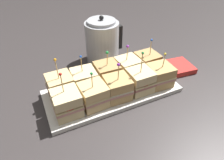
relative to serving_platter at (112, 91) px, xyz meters
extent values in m
plane|color=#383333|center=(0.00, 0.00, -0.01)|extent=(6.00, 6.00, 0.00)
cube|color=white|center=(0.00, 0.00, 0.00)|extent=(0.51, 0.22, 0.01)
cube|color=white|center=(0.00, 0.00, 0.01)|extent=(0.51, 0.22, 0.01)
cube|color=beige|center=(-0.18, -0.05, 0.03)|extent=(0.09, 0.09, 0.03)
cube|color=tan|center=(-0.18, -0.05, 0.05)|extent=(0.09, 0.09, 0.01)
cube|color=beige|center=(-0.18, -0.05, 0.05)|extent=(0.09, 0.09, 0.01)
cylinder|color=red|center=(-0.18, -0.06, 0.06)|extent=(0.06, 0.06, 0.00)
cube|color=beige|center=(-0.18, -0.05, 0.08)|extent=(0.09, 0.09, 0.03)
cylinder|color=tan|center=(-0.19, -0.04, 0.13)|extent=(0.00, 0.00, 0.08)
sphere|color=red|center=(-0.19, -0.04, 0.16)|extent=(0.01, 0.01, 0.01)
cube|color=#DBB77A|center=(-0.09, -0.05, 0.03)|extent=(0.09, 0.09, 0.03)
cube|color=tan|center=(-0.09, -0.05, 0.05)|extent=(0.10, 0.10, 0.01)
cube|color=beige|center=(-0.09, -0.05, 0.05)|extent=(0.09, 0.09, 0.01)
cube|color=#E8C281|center=(-0.09, -0.05, 0.07)|extent=(0.09, 0.09, 0.03)
cylinder|color=tan|center=(-0.10, -0.05, 0.12)|extent=(0.00, 0.00, 0.07)
sphere|color=green|center=(-0.10, -0.05, 0.15)|extent=(0.01, 0.01, 0.01)
cube|color=tan|center=(0.00, -0.05, 0.03)|extent=(0.09, 0.09, 0.03)
cube|color=tan|center=(0.00, -0.05, 0.05)|extent=(0.09, 0.09, 0.01)
cube|color=beige|center=(0.00, -0.05, 0.05)|extent=(0.09, 0.09, 0.01)
cube|color=tan|center=(0.00, -0.05, 0.07)|extent=(0.09, 0.09, 0.03)
cylinder|color=tan|center=(0.00, -0.05, 0.12)|extent=(0.00, 0.01, 0.07)
sphere|color=purple|center=(0.00, -0.05, 0.15)|extent=(0.01, 0.01, 0.01)
cube|color=beige|center=(0.09, -0.05, 0.03)|extent=(0.09, 0.09, 0.03)
cube|color=#B26B60|center=(0.09, -0.05, 0.05)|extent=(0.09, 0.09, 0.01)
cube|color=beige|center=(0.09, -0.05, 0.05)|extent=(0.09, 0.09, 0.01)
cylinder|color=red|center=(0.09, -0.06, 0.06)|extent=(0.05, 0.05, 0.00)
cube|color=beige|center=(0.09, -0.05, 0.08)|extent=(0.09, 0.09, 0.03)
cylinder|color=tan|center=(0.09, -0.05, 0.13)|extent=(0.00, 0.00, 0.09)
sphere|color=green|center=(0.09, -0.05, 0.17)|extent=(0.01, 0.01, 0.01)
cube|color=tan|center=(0.18, -0.05, 0.03)|extent=(0.09, 0.09, 0.03)
cube|color=tan|center=(0.18, -0.05, 0.05)|extent=(0.10, 0.10, 0.01)
cube|color=beige|center=(0.18, -0.05, 0.05)|extent=(0.09, 0.09, 0.01)
cube|color=tan|center=(0.18, -0.05, 0.07)|extent=(0.09, 0.09, 0.03)
cylinder|color=tan|center=(0.19, -0.05, 0.12)|extent=(0.00, 0.01, 0.07)
sphere|color=yellow|center=(0.19, -0.05, 0.15)|extent=(0.01, 0.01, 0.01)
cube|color=#DBB77A|center=(-0.18, 0.05, 0.03)|extent=(0.09, 0.09, 0.03)
cube|color=tan|center=(-0.18, 0.05, 0.05)|extent=(0.09, 0.09, 0.01)
cube|color=beige|center=(-0.18, 0.05, 0.05)|extent=(0.09, 0.09, 0.01)
cylinder|color=red|center=(-0.18, 0.03, 0.06)|extent=(0.06, 0.06, 0.00)
cube|color=#E8C281|center=(-0.18, 0.05, 0.08)|extent=(0.09, 0.09, 0.03)
cylinder|color=tan|center=(-0.18, 0.04, 0.13)|extent=(0.00, 0.01, 0.08)
sphere|color=orange|center=(-0.18, 0.04, 0.17)|extent=(0.01, 0.01, 0.01)
cube|color=beige|center=(-0.09, 0.05, 0.03)|extent=(0.09, 0.09, 0.03)
cube|color=tan|center=(-0.09, 0.05, 0.05)|extent=(0.09, 0.09, 0.01)
cube|color=beige|center=(-0.09, 0.05, 0.05)|extent=(0.09, 0.09, 0.01)
cube|color=beige|center=(-0.09, 0.05, 0.07)|extent=(0.09, 0.09, 0.03)
cylinder|color=tan|center=(-0.10, 0.05, 0.12)|extent=(0.00, 0.00, 0.07)
sphere|color=blue|center=(-0.10, 0.05, 0.15)|extent=(0.01, 0.01, 0.01)
cube|color=tan|center=(0.00, 0.05, 0.03)|extent=(0.09, 0.09, 0.03)
cube|color=tan|center=(0.00, 0.05, 0.05)|extent=(0.09, 0.09, 0.01)
cube|color=beige|center=(0.00, 0.05, 0.05)|extent=(0.09, 0.09, 0.01)
cylinder|color=red|center=(0.00, 0.03, 0.06)|extent=(0.06, 0.06, 0.00)
cube|color=tan|center=(0.00, 0.05, 0.08)|extent=(0.09, 0.09, 0.03)
cylinder|color=tan|center=(0.00, 0.04, 0.12)|extent=(0.00, 0.01, 0.07)
sphere|color=green|center=(0.00, 0.04, 0.15)|extent=(0.01, 0.01, 0.01)
cube|color=beige|center=(0.09, 0.05, 0.03)|extent=(0.09, 0.09, 0.03)
cube|color=tan|center=(0.09, 0.05, 0.05)|extent=(0.09, 0.09, 0.01)
cube|color=beige|center=(0.09, 0.05, 0.05)|extent=(0.09, 0.09, 0.01)
cylinder|color=red|center=(0.09, 0.03, 0.06)|extent=(0.05, 0.05, 0.00)
cube|color=beige|center=(0.09, 0.05, 0.08)|extent=(0.09, 0.09, 0.03)
cylinder|color=tan|center=(0.08, 0.04, 0.12)|extent=(0.00, 0.01, 0.07)
sphere|color=purple|center=(0.08, 0.04, 0.16)|extent=(0.01, 0.01, 0.01)
cube|color=tan|center=(0.19, 0.05, 0.03)|extent=(0.09, 0.09, 0.03)
cube|color=#B26B60|center=(0.19, 0.05, 0.05)|extent=(0.09, 0.09, 0.01)
cube|color=beige|center=(0.19, 0.05, 0.05)|extent=(0.09, 0.09, 0.01)
cylinder|color=red|center=(0.19, 0.03, 0.06)|extent=(0.07, 0.07, 0.00)
cube|color=tan|center=(0.19, 0.05, 0.08)|extent=(0.09, 0.09, 0.03)
cylinder|color=tan|center=(0.19, 0.04, 0.12)|extent=(0.00, 0.01, 0.08)
sphere|color=blue|center=(0.19, 0.04, 0.16)|extent=(0.01, 0.01, 0.01)
cylinder|color=#B7BABF|center=(0.06, 0.24, 0.09)|extent=(0.15, 0.15, 0.19)
cylinder|color=#B7BABF|center=(0.06, 0.24, 0.19)|extent=(0.13, 0.13, 0.01)
sphere|color=black|center=(0.06, 0.24, 0.20)|extent=(0.02, 0.02, 0.02)
cube|color=black|center=(0.15, 0.24, 0.09)|extent=(0.02, 0.02, 0.11)
cube|color=red|center=(0.34, 0.02, 0.00)|extent=(0.13, 0.13, 0.02)
camera|label=1|loc=(-0.25, -0.54, 0.51)|focal=32.00mm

